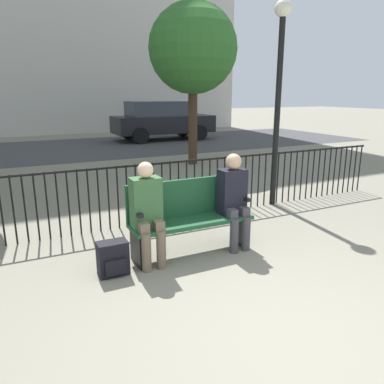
{
  "coord_description": "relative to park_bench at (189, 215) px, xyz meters",
  "views": [
    {
      "loc": [
        -1.94,
        -2.04,
        1.97
      ],
      "look_at": [
        0.0,
        1.9,
        0.8
      ],
      "focal_mm": 35.0,
      "sensor_mm": 36.0,
      "label": 1
    }
  ],
  "objects": [
    {
      "name": "ground_plane",
      "position": [
        0.0,
        -1.98,
        -0.49
      ],
      "size": [
        80.0,
        80.0,
        0.0
      ],
      "primitive_type": "plane",
      "color": "gray"
    },
    {
      "name": "park_bench",
      "position": [
        0.0,
        0.0,
        0.0
      ],
      "size": [
        1.55,
        0.45,
        0.92
      ],
      "color": "#194728",
      "rests_on": "ground"
    },
    {
      "name": "seated_person_0",
      "position": [
        -0.59,
        -0.13,
        0.19
      ],
      "size": [
        0.34,
        0.39,
        1.22
      ],
      "color": "brown",
      "rests_on": "ground"
    },
    {
      "name": "seated_person_1",
      "position": [
        0.57,
        -0.13,
        0.2
      ],
      "size": [
        0.34,
        0.39,
        1.23
      ],
      "color": "#3D3D42",
      "rests_on": "ground"
    },
    {
      "name": "backpack",
      "position": [
        -1.04,
        -0.21,
        -0.3
      ],
      "size": [
        0.33,
        0.24,
        0.39
      ],
      "color": "black",
      "rests_on": "ground"
    },
    {
      "name": "fence_railing",
      "position": [
        -0.02,
        1.22,
        0.07
      ],
      "size": [
        9.01,
        0.03,
        0.95
      ],
      "color": "black",
      "rests_on": "ground"
    },
    {
      "name": "tree_1",
      "position": [
        2.74,
        5.45,
        2.59
      ],
      "size": [
        2.37,
        2.37,
        4.29
      ],
      "color": "#422D1E",
      "rests_on": "ground"
    },
    {
      "name": "lamp_post",
      "position": [
        2.28,
        1.22,
        1.79
      ],
      "size": [
        0.28,
        0.28,
        3.42
      ],
      "color": "black",
      "rests_on": "ground"
    },
    {
      "name": "street_surface",
      "position": [
        0.0,
        10.02,
        -0.48
      ],
      "size": [
        24.0,
        6.0,
        0.01
      ],
      "color": "#3D3D3F",
      "rests_on": "ground"
    },
    {
      "name": "parked_car_0",
      "position": [
        4.0,
        11.02,
        0.35
      ],
      "size": [
        4.2,
        1.94,
        1.62
      ],
      "color": "black",
      "rests_on": "ground"
    }
  ]
}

